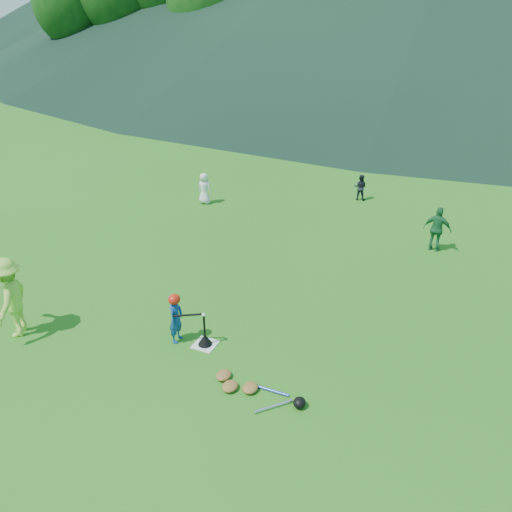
{
  "coord_description": "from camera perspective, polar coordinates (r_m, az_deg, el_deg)",
  "views": [
    {
      "loc": [
        4.41,
        -7.13,
        6.24
      ],
      "look_at": [
        0.0,
        2.5,
        0.9
      ],
      "focal_mm": 35.0,
      "sensor_mm": 36.0,
      "label": 1
    }
  ],
  "objects": [
    {
      "name": "equipment_pile",
      "position": [
        9.3,
        -0.68,
        -14.85
      ],
      "size": [
        1.8,
        0.77,
        0.19
      ],
      "color": "olive",
      "rests_on": "ground"
    },
    {
      "name": "outfield_fence",
      "position": [
        35.83,
        18.02,
        16.64
      ],
      "size": [
        70.07,
        0.08,
        1.33
      ],
      "color": "gray",
      "rests_on": "ground"
    },
    {
      "name": "batter_child",
      "position": [
        10.35,
        -9.15,
        -7.07
      ],
      "size": [
        0.3,
        0.42,
        1.08
      ],
      "primitive_type": "imported",
      "rotation": [
        0.0,
        0.0,
        1.67
      ],
      "color": "navy",
      "rests_on": "ground"
    },
    {
      "name": "adult_coach",
      "position": [
        11.42,
        -26.3,
        -4.3
      ],
      "size": [
        1.09,
        1.31,
        1.76
      ],
      "primitive_type": "imported",
      "rotation": [
        0.0,
        0.0,
        -1.11
      ],
      "color": "#98CE3C",
      "rests_on": "ground"
    },
    {
      "name": "baseball",
      "position": [
        10.03,
        -6.0,
        -6.69
      ],
      "size": [
        0.08,
        0.08,
        0.08
      ],
      "primitive_type": "sphere",
      "color": "white",
      "rests_on": "batting_tee"
    },
    {
      "name": "fielder_c",
      "position": [
        14.81,
        20.01,
        2.9
      ],
      "size": [
        0.78,
        0.38,
        1.3
      ],
      "primitive_type": "imported",
      "rotation": [
        0.0,
        0.0,
        3.06
      ],
      "color": "#1F6737",
      "rests_on": "ground"
    },
    {
      "name": "batter_gear",
      "position": [
        10.11,
        -9.21,
        -5.06
      ],
      "size": [
        0.7,
        0.33,
        0.44
      ],
      "color": "red",
      "rests_on": "ground"
    },
    {
      "name": "batting_tee",
      "position": [
        10.37,
        -5.84,
        -9.5
      ],
      "size": [
        0.3,
        0.3,
        0.68
      ],
      "color": "black",
      "rests_on": "home_plate"
    },
    {
      "name": "fielder_a",
      "position": [
        17.55,
        -5.92,
        7.68
      ],
      "size": [
        0.55,
        0.38,
        1.09
      ],
      "primitive_type": "imported",
      "rotation": [
        0.0,
        0.0,
        3.07
      ],
      "color": "silver",
      "rests_on": "ground"
    },
    {
      "name": "fielder_b",
      "position": [
        18.21,
        11.83,
        7.7
      ],
      "size": [
        0.46,
        0.37,
        0.93
      ],
      "primitive_type": "imported",
      "rotation": [
        0.0,
        0.0,
        3.19
      ],
      "color": "black",
      "rests_on": "ground"
    },
    {
      "name": "ground",
      "position": [
        10.45,
        -5.81,
        -10.07
      ],
      "size": [
        120.0,
        120.0,
        0.0
      ],
      "primitive_type": "plane",
      "color": "#286316",
      "rests_on": "ground"
    },
    {
      "name": "home_plate",
      "position": [
        10.45,
        -5.81,
        -10.03
      ],
      "size": [
        0.45,
        0.45,
        0.02
      ],
      "primitive_type": "cube",
      "color": "silver",
      "rests_on": "ground"
    }
  ]
}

